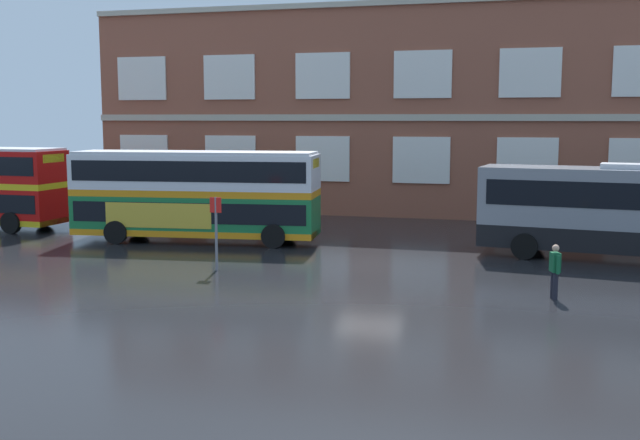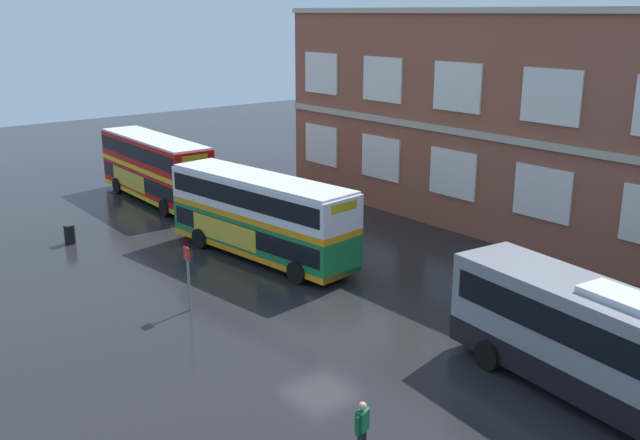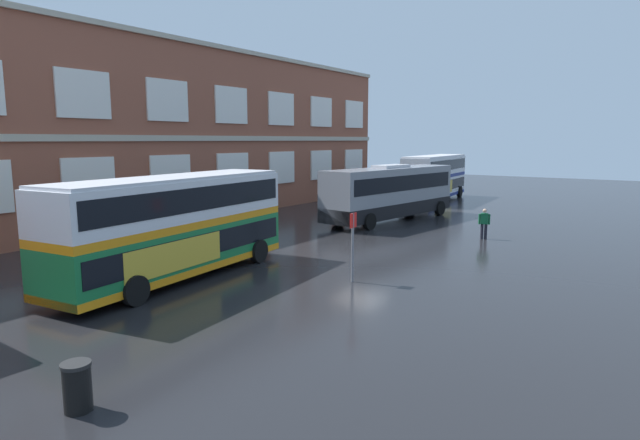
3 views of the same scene
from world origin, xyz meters
name	(u,v)px [view 3 (image 3 of 3)]	position (x,y,z in m)	size (l,w,h in m)	color
ground_plane	(327,246)	(0.00, 2.00, 0.00)	(120.00, 120.00, 0.00)	black
brick_terminal_building	(163,135)	(2.74, 17.98, 5.81)	(44.98, 8.19, 11.91)	brown
double_decker_middle	(175,225)	(-8.71, 3.36, 2.15)	(11.22, 3.81, 4.07)	#197038
double_decker_far	(435,177)	(23.10, 5.74, 2.15)	(11.18, 3.57, 4.07)	silver
touring_coach	(390,193)	(9.88, 3.46, 1.91)	(12.23, 4.07, 3.80)	gray
waiting_passenger	(484,222)	(6.67, -4.01, 0.93)	(0.35, 0.63, 1.70)	black
bus_stand_flag	(353,241)	(-5.16, -2.65, 1.64)	(0.44, 0.10, 2.70)	slate
station_litter_bin	(77,387)	(-16.82, -3.19, 0.52)	(0.60, 0.60, 1.03)	black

